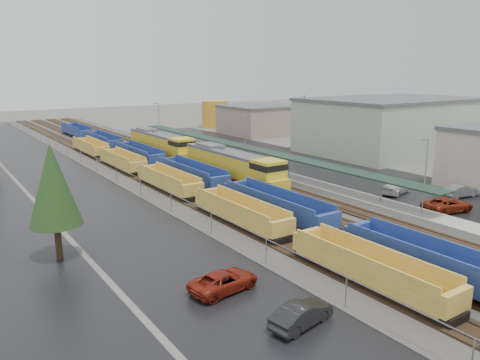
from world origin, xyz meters
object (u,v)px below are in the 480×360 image
at_px(well_string_yellow, 241,214).
at_px(storage_tank, 215,114).
at_px(parked_car_west_c, 224,281).
at_px(locomotive_lead, 234,167).
at_px(locomotive_trail, 162,146).
at_px(parked_car_east_b, 448,205).
at_px(well_string_blue, 191,175).
at_px(parked_car_east_e, 461,191).
at_px(parked_car_east_c, 396,188).
at_px(parked_car_west_b, 301,315).

height_order(well_string_yellow, storage_tank, storage_tank).
bearing_deg(parked_car_west_c, locomotive_lead, -42.22).
distance_m(locomotive_trail, parked_car_east_b, 44.32).
bearing_deg(locomotive_lead, well_string_blue, 136.26).
height_order(storage_tank, parked_car_east_e, storage_tank).
distance_m(locomotive_lead, parked_car_west_c, 28.86).
relative_size(well_string_yellow, parked_car_east_c, 21.59).
bearing_deg(parked_car_west_b, storage_tank, -38.60).
relative_size(well_string_yellow, well_string_blue, 0.88).
xyz_separation_m(well_string_yellow, parked_car_east_b, (20.05, -8.39, -0.39)).
bearing_deg(well_string_blue, parked_car_east_c, -45.18).
bearing_deg(parked_car_east_c, parked_car_east_e, -150.45).
distance_m(locomotive_trail, well_string_yellow, 35.17).
bearing_deg(parked_car_west_b, parked_car_east_b, -83.51).
bearing_deg(parked_car_east_c, locomotive_lead, 30.57).
xyz_separation_m(well_string_blue, parked_car_east_c, (17.67, -17.78, -0.51)).
relative_size(well_string_blue, parked_car_east_e, 26.49).
bearing_deg(parked_car_east_e, well_string_yellow, 87.00).
relative_size(locomotive_trail, parked_car_west_c, 4.08).
bearing_deg(locomotive_lead, parked_car_west_b, -116.93).
height_order(locomotive_trail, storage_tank, storage_tank).
xyz_separation_m(locomotive_lead, locomotive_trail, (0.00, 21.00, 0.00)).
height_order(parked_car_west_c, parked_car_east_e, parked_car_east_e).
xyz_separation_m(well_string_yellow, parked_car_west_c, (-8.44, -10.44, -0.46)).
bearing_deg(locomotive_trail, parked_car_west_b, -106.59).
bearing_deg(parked_car_east_b, locomotive_lead, 40.87).
relative_size(locomotive_lead, parked_car_east_e, 4.45).
distance_m(locomotive_lead, parked_car_east_b, 24.80).
bearing_deg(well_string_yellow, parked_car_west_b, -113.29).
relative_size(locomotive_trail, parked_car_east_e, 4.45).
distance_m(well_string_yellow, storage_tank, 78.70).
bearing_deg(parked_car_west_c, parked_car_east_e, -90.01).
xyz_separation_m(well_string_yellow, storage_tank, (38.73, 68.48, 2.20)).
distance_m(parked_car_east_b, parked_car_east_c, 7.83).
bearing_deg(parked_car_west_b, parked_car_east_e, -82.64).
relative_size(parked_car_west_b, parked_car_east_c, 0.87).
distance_m(well_string_yellow, parked_car_west_b, 18.05).
height_order(parked_car_east_b, parked_car_east_e, parked_car_east_b).
bearing_deg(locomotive_lead, locomotive_trail, 90.00).
distance_m(parked_car_west_c, parked_car_east_b, 28.56).
distance_m(well_string_blue, storage_tank, 62.09).
distance_m(storage_tank, parked_car_west_b, 96.67).
height_order(locomotive_lead, parked_car_west_c, locomotive_lead).
relative_size(well_string_yellow, parked_car_west_b, 24.75).
relative_size(locomotive_lead, parked_car_west_c, 4.08).
height_order(parked_car_west_b, parked_car_east_b, parked_car_east_b).
xyz_separation_m(well_string_yellow, parked_car_west_b, (-7.14, -16.58, -0.45)).
bearing_deg(parked_car_east_e, parked_car_west_c, 106.92).
xyz_separation_m(locomotive_lead, well_string_yellow, (-8.00, -13.22, -1.27)).
bearing_deg(well_string_yellow, locomotive_lead, 58.82).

